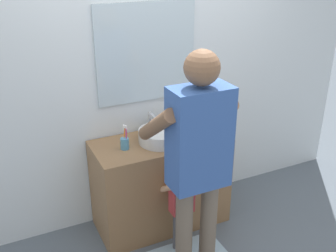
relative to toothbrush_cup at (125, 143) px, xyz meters
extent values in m
plane|color=slate|center=(0.33, -0.29, -0.89)|extent=(14.00, 14.00, 0.00)
cube|color=silver|center=(0.33, 0.33, 0.46)|extent=(4.40, 0.08, 2.70)
cube|color=silver|center=(0.33, 0.28, 0.65)|extent=(0.89, 0.02, 0.83)
cube|color=olive|center=(0.33, 0.01, -0.47)|extent=(1.16, 0.54, 0.84)
cylinder|color=silver|center=(0.33, -0.01, 0.00)|extent=(0.39, 0.39, 0.11)
cylinder|color=#B1B1AD|center=(0.33, -0.01, 0.01)|extent=(0.32, 0.32, 0.09)
cylinder|color=#B7BABF|center=(0.33, 0.24, 0.04)|extent=(0.03, 0.03, 0.18)
cylinder|color=#B7BABF|center=(0.33, 0.18, 0.12)|extent=(0.02, 0.12, 0.02)
cylinder|color=#B7BABF|center=(0.26, 0.24, -0.03)|extent=(0.04, 0.04, 0.05)
cylinder|color=#B7BABF|center=(0.40, 0.24, -0.03)|extent=(0.04, 0.04, 0.05)
cylinder|color=#4C8EB2|center=(0.00, 0.00, -0.01)|extent=(0.07, 0.07, 0.09)
cylinder|color=orange|center=(0.00, 0.01, 0.05)|extent=(0.03, 0.01, 0.17)
cube|color=white|center=(0.00, 0.01, 0.14)|extent=(0.01, 0.02, 0.02)
cylinder|color=#E5387F|center=(0.01, -0.01, 0.05)|extent=(0.02, 0.04, 0.17)
cube|color=white|center=(0.01, -0.01, 0.14)|extent=(0.01, 0.02, 0.02)
cylinder|color=gold|center=(0.67, 0.02, 0.01)|extent=(0.06, 0.06, 0.13)
cylinder|color=#2D2D2D|center=(0.67, 0.02, 0.09)|extent=(0.02, 0.02, 0.04)
cylinder|color=#47474C|center=(0.28, -0.40, -0.70)|extent=(0.06, 0.06, 0.38)
cylinder|color=#47474C|center=(0.37, -0.40, -0.70)|extent=(0.06, 0.06, 0.38)
cube|color=#B7383D|center=(0.33, -0.40, -0.35)|extent=(0.19, 0.11, 0.33)
sphere|color=#D8A884|center=(0.33, -0.40, -0.12)|extent=(0.11, 0.11, 0.11)
cylinder|color=#D8A884|center=(0.22, -0.31, -0.32)|extent=(0.05, 0.23, 0.18)
cylinder|color=#D8A884|center=(0.43, -0.31, -0.32)|extent=(0.05, 0.23, 0.18)
cylinder|color=#6B5B4C|center=(0.19, -0.70, -0.48)|extent=(0.13, 0.13, 0.82)
cylinder|color=#6B5B4C|center=(0.39, -0.70, -0.48)|extent=(0.13, 0.13, 0.82)
cube|color=#33569E|center=(0.29, -0.70, 0.29)|extent=(0.41, 0.23, 0.72)
sphere|color=brown|center=(0.29, -0.70, 0.77)|extent=(0.23, 0.23, 0.23)
cylinder|color=brown|center=(0.06, -0.51, 0.35)|extent=(0.10, 0.50, 0.39)
cylinder|color=brown|center=(0.52, -0.51, 0.35)|extent=(0.10, 0.50, 0.39)
cylinder|color=orange|center=(0.52, -0.33, 0.16)|extent=(0.01, 0.14, 0.03)
cube|color=white|center=(0.52, -0.25, 0.18)|extent=(0.01, 0.02, 0.02)
camera|label=1|loc=(-0.93, -2.78, 1.45)|focal=42.68mm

